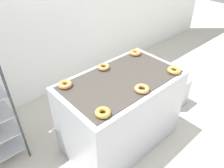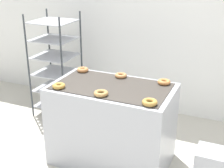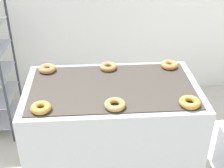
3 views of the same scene
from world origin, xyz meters
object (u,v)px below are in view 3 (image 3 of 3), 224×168
donut_far_left (47,69)px  donut_near_right (190,102)px  fryer_machine (112,135)px  donut_near_left (41,108)px  donut_far_right (169,65)px  donut_far_center (108,67)px  donut_near_center (115,105)px

donut_far_left → donut_near_right: bearing=-28.9°
fryer_machine → donut_near_right: size_ratio=9.01×
donut_near_right → donut_near_left: bearing=179.6°
donut_far_left → donut_far_right: (0.99, -0.00, -0.00)m
donut_far_center → donut_near_right: bearing=-47.4°
donut_far_center → donut_far_right: size_ratio=0.98×
donut_far_center → fryer_machine: bearing=-87.7°
fryer_machine → donut_near_left: size_ratio=9.64×
fryer_machine → donut_near_left: bearing=-150.5°
fryer_machine → donut_far_right: size_ratio=9.41×
donut_near_right → donut_far_right: same height
donut_far_center → donut_far_right: bearing=-0.5°
donut_near_center → donut_far_left: (-0.50, 0.54, 0.00)m
donut_near_left → donut_far_center: donut_near_left is taller
donut_near_center → donut_far_right: (0.49, 0.54, 0.00)m
donut_far_center → donut_far_left: bearing=-179.6°
fryer_machine → donut_far_center: bearing=92.3°
fryer_machine → donut_far_right: (0.49, 0.27, 0.49)m
donut_near_center → donut_far_right: bearing=47.8°
donut_near_left → donut_far_left: 0.55m
donut_far_center → donut_far_right: donut_far_right is taller
fryer_machine → donut_far_center: (-0.01, 0.28, 0.49)m
donut_near_center → donut_far_left: 0.74m
donut_near_center → donut_near_right: bearing=-1.2°
donut_near_center → donut_far_left: size_ratio=1.05×
donut_near_right → donut_far_left: (-1.00, 0.55, 0.00)m
donut_near_right → donut_far_left: bearing=151.1°
donut_near_left → donut_far_left: (-0.02, 0.55, 0.00)m
donut_near_center → donut_far_right: 0.73m
donut_far_right → donut_near_center: bearing=-132.2°
donut_near_left → donut_far_center: 0.73m
donut_near_left → donut_far_center: (0.47, 0.55, -0.00)m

